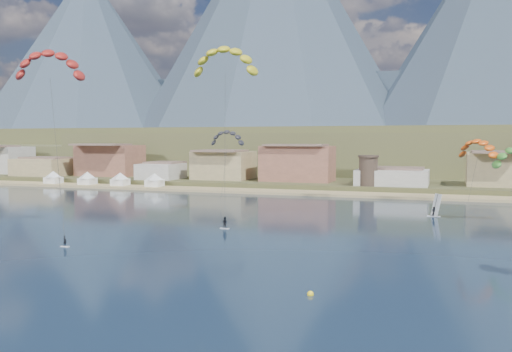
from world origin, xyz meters
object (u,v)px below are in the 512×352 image
at_px(kitesurfer_yellow, 225,57).
at_px(kitesurfer_red, 50,61).
at_px(windsurfer, 435,209).
at_px(watchtower, 368,170).
at_px(buoy, 310,294).

bearing_deg(kitesurfer_yellow, kitesurfer_red, -128.73).
distance_m(kitesurfer_red, windsurfer, 75.53).
relative_size(watchtower, kitesurfer_red, 0.28).
height_order(kitesurfer_red, buoy, kitesurfer_red).
distance_m(windsurfer, buoy, 63.03).
distance_m(watchtower, kitesurfer_red, 95.15).
relative_size(kitesurfer_red, buoy, 46.55).
distance_m(watchtower, buoy, 105.97).
height_order(kitesurfer_red, windsurfer, kitesurfer_red).
bearing_deg(kitesurfer_yellow, buoy, -58.99).
bearing_deg(buoy, watchtower, 94.74).
bearing_deg(watchtower, kitesurfer_yellow, -107.68).
relative_size(windsurfer, buoy, 6.74).
bearing_deg(kitesurfer_red, buoy, -24.05).
bearing_deg(windsurfer, kitesurfer_red, -144.65).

